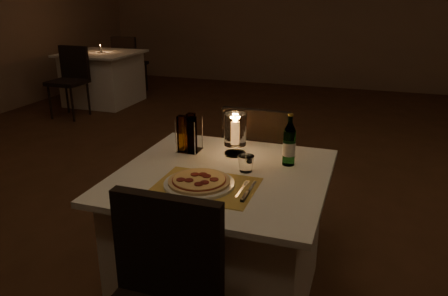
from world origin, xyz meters
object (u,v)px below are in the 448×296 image
(main_table, at_px, (223,238))
(chair_far, at_px, (259,159))
(pizza, at_px, (199,181))
(hurricane_candle, at_px, (235,131))
(tumbler, at_px, (246,164))
(water_bottle, at_px, (289,145))
(plate, at_px, (199,184))
(neighbor_table_left, at_px, (103,78))

(main_table, distance_m, chair_far, 0.74)
(pizza, relative_size, hurricane_candle, 1.23)
(tumbler, bearing_deg, pizza, -122.86)
(pizza, xyz_separation_m, hurricane_candle, (0.03, 0.44, 0.11))
(chair_far, height_order, hurricane_candle, hurricane_candle)
(pizza, relative_size, water_bottle, 1.05)
(main_table, height_order, water_bottle, water_bottle)
(tumbler, bearing_deg, chair_far, 98.68)
(chair_far, height_order, pizza, chair_far)
(chair_far, relative_size, hurricane_candle, 3.95)
(chair_far, distance_m, pizza, 0.92)
(pizza, bearing_deg, chair_far, 86.80)
(plate, distance_m, water_bottle, 0.52)
(pizza, xyz_separation_m, neighbor_table_left, (-3.01, 3.75, -0.39))
(plate, bearing_deg, pizza, -74.80)
(water_bottle, bearing_deg, chair_far, 118.92)
(main_table, bearing_deg, neighbor_table_left, 130.62)
(water_bottle, relative_size, neighbor_table_left, 0.27)
(chair_far, bearing_deg, main_table, -90.00)
(tumbler, height_order, neighbor_table_left, tumbler)
(hurricane_candle, bearing_deg, plate, -94.23)
(plate, relative_size, tumbler, 3.99)
(plate, distance_m, tumbler, 0.28)
(main_table, xyz_separation_m, neighbor_table_left, (-3.06, 3.57, 0.00))
(main_table, bearing_deg, water_bottle, 36.29)
(main_table, xyz_separation_m, water_bottle, (0.28, 0.21, 0.47))
(pizza, distance_m, tumbler, 0.28)
(water_bottle, xyz_separation_m, neighbor_table_left, (-3.34, 3.36, -0.47))
(tumbler, distance_m, hurricane_candle, 0.25)
(plate, height_order, water_bottle, water_bottle)
(pizza, bearing_deg, main_table, 74.51)
(plate, height_order, pizza, pizza)
(chair_far, xyz_separation_m, water_bottle, (0.28, -0.51, 0.30))
(plate, relative_size, water_bottle, 1.20)
(main_table, distance_m, tumbler, 0.42)
(pizza, relative_size, neighbor_table_left, 0.28)
(pizza, bearing_deg, plate, 105.20)
(water_bottle, height_order, hurricane_candle, water_bottle)
(chair_far, height_order, tumbler, chair_far)
(chair_far, xyz_separation_m, tumbler, (0.10, -0.66, 0.23))
(tumbler, distance_m, water_bottle, 0.25)
(water_bottle, relative_size, hurricane_candle, 1.17)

